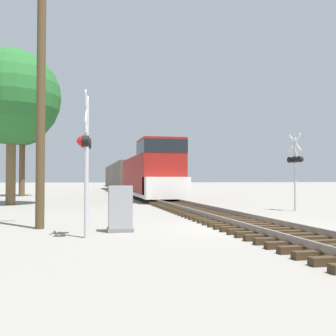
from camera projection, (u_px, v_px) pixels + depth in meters
The scene contains 9 objects.
ground_plane at pixel (248, 227), 13.00m from camera, with size 400.00×400.00×0.00m, color gray.
rail_track_bed at pixel (248, 223), 13.01m from camera, with size 2.60×160.00×0.31m.
freight_train at pixel (128, 176), 47.84m from camera, with size 3.00×47.76×4.44m.
crossing_signal_near at pixel (86, 151), 10.70m from camera, with size 0.40×1.01×3.96m.
crossing_signal_far at pixel (295, 163), 19.91m from camera, with size 0.48×1.01×3.91m.
relay_cabinet at pixel (120, 209), 11.92m from camera, with size 0.77×0.56×1.40m.
utility_pole at pixel (41, 87), 12.74m from camera, with size 1.80×0.28×8.94m.
tree_far_right at pixel (12, 97), 24.51m from camera, with size 6.01×6.01×9.76m.
tree_mid_background at pixel (22, 120), 37.46m from camera, with size 5.00×5.00×9.84m.
Camera 1 is at (-5.37, -12.20, 1.59)m, focal length 42.00 mm.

